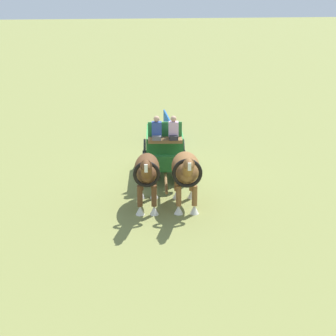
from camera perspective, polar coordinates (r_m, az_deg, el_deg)
name	(u,v)px	position (r m, az deg, el deg)	size (l,w,h in m)	color
ground_plane	(164,173)	(21.89, -0.38, -0.56)	(220.00, 220.00, 0.00)	olive
show_wagon	(164,146)	(21.37, -0.38, 2.31)	(5.44, 2.02, 2.71)	#236B2D
draft_horse_near	(186,170)	(18.12, 1.89, -0.22)	(3.04, 1.18, 2.21)	brown
draft_horse_off	(147,171)	(18.08, -2.23, -0.34)	(3.14, 1.09, 2.18)	brown
sponsor_banner	(168,127)	(26.85, -0.03, 4.28)	(3.20, 0.06, 1.10)	#1959B2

